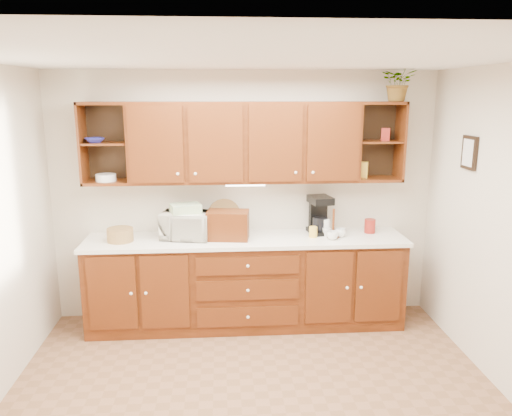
{
  "coord_description": "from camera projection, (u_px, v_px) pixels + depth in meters",
  "views": [
    {
      "loc": [
        -0.24,
        -3.41,
        2.36
      ],
      "look_at": [
        0.08,
        1.15,
        1.32
      ],
      "focal_mm": 35.0,
      "sensor_mm": 36.0,
      "label": 1
    }
  ],
  "objects": [
    {
      "name": "canister_red",
      "position": [
        370.0,
        226.0,
        5.22
      ],
      "size": [
        0.14,
        0.14,
        0.14
      ],
      "primitive_type": "cylinder",
      "rotation": [
        0.0,
        0.0,
        -0.24
      ],
      "color": "maroon",
      "rests_on": "countertop"
    },
    {
      "name": "wicker_basket",
      "position": [
        120.0,
        235.0,
        4.92
      ],
      "size": [
        0.32,
        0.32,
        0.13
      ],
      "primitive_type": "cylinder",
      "rotation": [
        0.0,
        0.0,
        -0.3
      ],
      "color": "olive",
      "rests_on": "countertop"
    },
    {
      "name": "countertop",
      "position": [
        246.0,
        240.0,
        5.06
      ],
      "size": [
        3.24,
        0.64,
        0.04
      ],
      "primitive_type": "cube",
      "color": "white",
      "rests_on": "base_cabinets"
    },
    {
      "name": "upper_cabinets",
      "position": [
        246.0,
        142.0,
        4.98
      ],
      "size": [
        3.2,
        0.33,
        0.8
      ],
      "color": "#381706",
      "rests_on": "back_wall"
    },
    {
      "name": "bowl_stack",
      "position": [
        95.0,
        140.0,
        4.85
      ],
      "size": [
        0.25,
        0.25,
        0.05
      ],
      "primitive_type": "imported",
      "rotation": [
        0.0,
        0.0,
        0.42
      ],
      "color": "navy",
      "rests_on": "upper_cabinets"
    },
    {
      "name": "plate_stack",
      "position": [
        106.0,
        178.0,
        4.93
      ],
      "size": [
        0.2,
        0.2,
        0.07
      ],
      "primitive_type": "cylinder",
      "rotation": [
        0.0,
        0.0,
        -0.02
      ],
      "color": "white",
      "rests_on": "upper_cabinets"
    },
    {
      "name": "canister_yellow",
      "position": [
        313.0,
        232.0,
        5.06
      ],
      "size": [
        0.1,
        0.1,
        0.11
      ],
      "primitive_type": "cylinder",
      "rotation": [
        0.0,
        0.0,
        -0.24
      ],
      "color": "gold",
      "rests_on": "countertop"
    },
    {
      "name": "floor",
      "position": [
        256.0,
        406.0,
        3.86
      ],
      "size": [
        4.0,
        4.0,
        0.0
      ],
      "primitive_type": "plane",
      "color": "brown",
      "rests_on": "ground"
    },
    {
      "name": "mug_tree",
      "position": [
        333.0,
        233.0,
        5.05
      ],
      "size": [
        0.26,
        0.27,
        0.3
      ],
      "rotation": [
        0.0,
        0.0,
        0.22
      ],
      "color": "#381706",
      "rests_on": "countertop"
    },
    {
      "name": "undercabinet_light",
      "position": [
        245.0,
        185.0,
        5.03
      ],
      "size": [
        0.4,
        0.05,
        0.02
      ],
      "primitive_type": "cube",
      "color": "white",
      "rests_on": "upper_cabinets"
    },
    {
      "name": "bread_box",
      "position": [
        228.0,
        225.0,
        4.98
      ],
      "size": [
        0.44,
        0.31,
        0.29
      ],
      "primitive_type": "cube",
      "rotation": [
        0.0,
        0.0,
        -0.13
      ],
      "color": "#381706",
      "rests_on": "countertop"
    },
    {
      "name": "pantry_box_yellow",
      "position": [
        363.0,
        170.0,
        5.12
      ],
      "size": [
        0.11,
        0.1,
        0.16
      ],
      "primitive_type": "cube",
      "rotation": [
        0.0,
        0.0,
        -0.38
      ],
      "color": "gold",
      "rests_on": "upper_cabinets"
    },
    {
      "name": "coffee_maker",
      "position": [
        320.0,
        215.0,
        5.21
      ],
      "size": [
        0.25,
        0.3,
        0.39
      ],
      "rotation": [
        0.0,
        0.0,
        0.18
      ],
      "color": "black",
      "rests_on": "countertop"
    },
    {
      "name": "microwave",
      "position": [
        186.0,
        225.0,
        5.01
      ],
      "size": [
        0.53,
        0.41,
        0.27
      ],
      "primitive_type": "imported",
      "rotation": [
        0.0,
        0.0,
        -0.19
      ],
      "color": "beige",
      "rests_on": "countertop"
    },
    {
      "name": "wine_bottle",
      "position": [
        177.0,
        222.0,
        5.04
      ],
      "size": [
        0.08,
        0.08,
        0.32
      ],
      "primitive_type": "cylinder",
      "rotation": [
        0.0,
        0.0,
        0.21
      ],
      "color": "black",
      "rests_on": "countertop"
    },
    {
      "name": "towel_stack",
      "position": [
        186.0,
        208.0,
        4.97
      ],
      "size": [
        0.34,
        0.28,
        0.09
      ],
      "primitive_type": "cube",
      "rotation": [
        0.0,
        0.0,
        0.28
      ],
      "color": "#E8E96E",
      "rests_on": "microwave"
    },
    {
      "name": "ceiling",
      "position": [
        256.0,
        57.0,
        3.28
      ],
      "size": [
        4.0,
        4.0,
        0.0
      ],
      "primitive_type": "plane",
      "rotation": [
        3.14,
        0.0,
        0.0
      ],
      "color": "white",
      "rests_on": "back_wall"
    },
    {
      "name": "framed_picture",
      "position": [
        469.0,
        153.0,
        4.46
      ],
      "size": [
        0.03,
        0.24,
        0.3
      ],
      "primitive_type": "cube",
      "color": "black",
      "rests_on": "right_wall"
    },
    {
      "name": "back_wall",
      "position": [
        244.0,
        197.0,
        5.27
      ],
      "size": [
        4.0,
        0.0,
        4.0
      ],
      "primitive_type": "plane",
      "rotation": [
        1.57,
        0.0,
        0.0
      ],
      "color": "beige",
      "rests_on": "floor"
    },
    {
      "name": "canister_white",
      "position": [
        326.0,
        227.0,
        5.14
      ],
      "size": [
        0.07,
        0.07,
        0.16
      ],
      "primitive_type": "cylinder",
      "rotation": [
        0.0,
        0.0,
        -0.02
      ],
      "color": "white",
      "rests_on": "countertop"
    },
    {
      "name": "pantry_box_red",
      "position": [
        386.0,
        134.0,
        5.05
      ],
      "size": [
        0.11,
        0.1,
        0.13
      ],
      "primitive_type": "cube",
      "rotation": [
        0.0,
        0.0,
        -0.39
      ],
      "color": "maroon",
      "rests_on": "upper_cabinets"
    },
    {
      "name": "base_cabinets",
      "position": [
        246.0,
        283.0,
        5.17
      ],
      "size": [
        3.2,
        0.6,
        0.9
      ],
      "primitive_type": "cube",
      "color": "#381706",
      "rests_on": "floor"
    },
    {
      "name": "woven_tray",
      "position": [
        224.0,
        231.0,
        5.28
      ],
      "size": [
        0.37,
        0.16,
        0.35
      ],
      "primitive_type": "cylinder",
      "rotation": [
        1.36,
        0.0,
        0.2
      ],
      "color": "olive",
      "rests_on": "countertop"
    },
    {
      "name": "potted_plant",
      "position": [
        399.0,
        82.0,
        4.89
      ],
      "size": [
        0.41,
        0.38,
        0.37
      ],
      "primitive_type": "imported",
      "rotation": [
        0.0,
        0.0,
        -0.34
      ],
      "color": "#999999",
      "rests_on": "upper_cabinets"
    }
  ]
}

